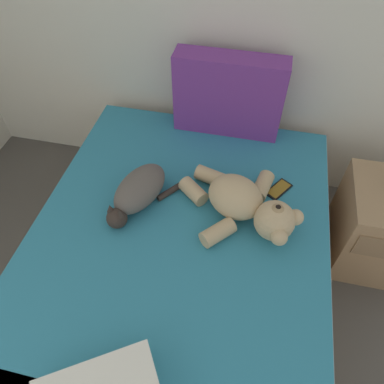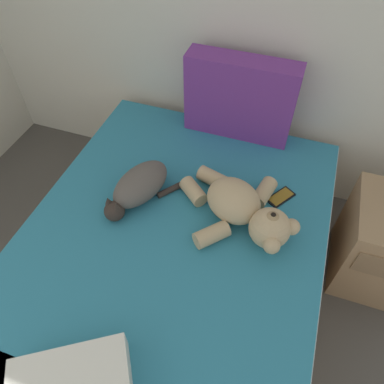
{
  "view_description": "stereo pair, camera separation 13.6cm",
  "coord_description": "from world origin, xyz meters",
  "px_view_note": "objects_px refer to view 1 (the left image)",
  "views": [
    {
      "loc": [
        1.93,
        2.61,
        1.94
      ],
      "look_at": [
        1.67,
        3.76,
        0.56
      ],
      "focal_mm": 33.79,
      "sensor_mm": 36.0,
      "label": 1
    },
    {
      "loc": [
        2.06,
        2.65,
        1.94
      ],
      "look_at": [
        1.67,
        3.76,
        0.56
      ],
      "focal_mm": 33.79,
      "sensor_mm": 36.0,
      "label": 2
    }
  ],
  "objects_px": {
    "bed": "(177,272)",
    "cell_phone": "(279,189)",
    "nightstand": "(384,228)",
    "patterned_cushion": "(228,95)",
    "teddy_bear": "(246,204)",
    "cat": "(138,191)"
  },
  "relations": [
    {
      "from": "cell_phone",
      "to": "nightstand",
      "type": "xyz_separation_m",
      "value": [
        0.62,
        0.07,
        -0.25
      ]
    },
    {
      "from": "bed",
      "to": "teddy_bear",
      "type": "relative_size",
      "value": 3.15
    },
    {
      "from": "bed",
      "to": "nightstand",
      "type": "xyz_separation_m",
      "value": [
        1.06,
        0.5,
        0.02
      ]
    },
    {
      "from": "patterned_cushion",
      "to": "nightstand",
      "type": "bearing_deg",
      "value": -20.51
    },
    {
      "from": "bed",
      "to": "cell_phone",
      "type": "height_order",
      "value": "cell_phone"
    },
    {
      "from": "teddy_bear",
      "to": "cat",
      "type": "bearing_deg",
      "value": -177.63
    },
    {
      "from": "patterned_cushion",
      "to": "teddy_bear",
      "type": "xyz_separation_m",
      "value": [
        0.19,
        -0.64,
        -0.15
      ]
    },
    {
      "from": "bed",
      "to": "cat",
      "type": "height_order",
      "value": "cat"
    },
    {
      "from": "patterned_cushion",
      "to": "nightstand",
      "type": "relative_size",
      "value": 1.1
    },
    {
      "from": "bed",
      "to": "cell_phone",
      "type": "relative_size",
      "value": 11.85
    },
    {
      "from": "cat",
      "to": "nightstand",
      "type": "xyz_separation_m",
      "value": [
        1.3,
        0.29,
        -0.32
      ]
    },
    {
      "from": "teddy_bear",
      "to": "cell_phone",
      "type": "xyz_separation_m",
      "value": [
        0.15,
        0.2,
        -0.08
      ]
    },
    {
      "from": "patterned_cushion",
      "to": "cell_phone",
      "type": "relative_size",
      "value": 3.72
    },
    {
      "from": "bed",
      "to": "cat",
      "type": "relative_size",
      "value": 4.58
    },
    {
      "from": "cell_phone",
      "to": "nightstand",
      "type": "distance_m",
      "value": 0.68
    },
    {
      "from": "cell_phone",
      "to": "teddy_bear",
      "type": "bearing_deg",
      "value": -127.51
    },
    {
      "from": "patterned_cushion",
      "to": "cat",
      "type": "bearing_deg",
      "value": -117.04
    },
    {
      "from": "cell_phone",
      "to": "nightstand",
      "type": "height_order",
      "value": "nightstand"
    },
    {
      "from": "teddy_bear",
      "to": "nightstand",
      "type": "bearing_deg",
      "value": 19.36
    },
    {
      "from": "cat",
      "to": "teddy_bear",
      "type": "bearing_deg",
      "value": 2.37
    },
    {
      "from": "cat",
      "to": "nightstand",
      "type": "relative_size",
      "value": 0.77
    },
    {
      "from": "cat",
      "to": "teddy_bear",
      "type": "xyz_separation_m",
      "value": [
        0.53,
        0.02,
        0.01
      ]
    }
  ]
}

